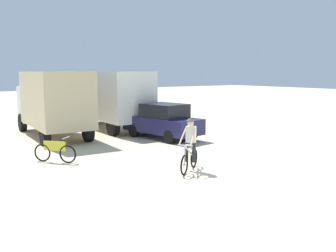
# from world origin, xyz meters

# --- Properties ---
(ground_plane) EXTENTS (120.00, 120.00, 0.00)m
(ground_plane) POSITION_xyz_m (0.00, 0.00, 0.00)
(ground_plane) COLOR beige
(box_truck_tan_camper) EXTENTS (2.69, 6.85, 3.35)m
(box_truck_tan_camper) POSITION_xyz_m (-3.17, 9.99, 1.87)
(box_truck_tan_camper) COLOR #CCB78E
(box_truck_tan_camper) RESTS_ON ground
(box_truck_white_box) EXTENTS (2.46, 6.77, 3.35)m
(box_truck_white_box) POSITION_xyz_m (0.47, 10.76, 1.87)
(box_truck_white_box) COLOR white
(box_truck_white_box) RESTS_ON ground
(sedan_parked) EXTENTS (2.47, 4.44, 1.76)m
(sedan_parked) POSITION_xyz_m (1.22, 6.38, 0.88)
(sedan_parked) COLOR #1E1E4C
(sedan_parked) RESTS_ON ground
(cyclist_orange_shirt) EXTENTS (1.47, 1.02, 1.82)m
(cyclist_orange_shirt) POSITION_xyz_m (-1.57, 0.62, 0.85)
(cyclist_orange_shirt) COLOR black
(cyclist_orange_shirt) RESTS_ON ground
(bicycle_spare) EXTENTS (1.18, 1.35, 0.97)m
(bicycle_spare) POSITION_xyz_m (-4.94, 4.41, 0.40)
(bicycle_spare) COLOR black
(bicycle_spare) RESTS_ON ground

